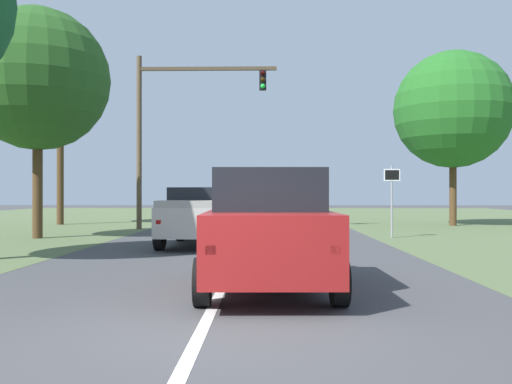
{
  "coord_description": "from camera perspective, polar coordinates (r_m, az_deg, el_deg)",
  "views": [
    {
      "loc": [
        0.8,
        -6.45,
        1.67
      ],
      "look_at": [
        0.31,
        16.73,
        1.71
      ],
      "focal_mm": 39.15,
      "sensor_mm": 36.0,
      "label": 1
    }
  ],
  "objects": [
    {
      "name": "extra_tree_2",
      "position": [
        22.46,
        -21.41,
        10.66
      ],
      "size": [
        5.24,
        5.24,
        8.5
      ],
      "color": "#4C351E",
      "rests_on": "ground_plane"
    },
    {
      "name": "ground_plane",
      "position": [
        16.92,
        -1.52,
        -5.77
      ],
      "size": [
        120.0,
        120.0,
        0.0
      ],
      "primitive_type": "plane",
      "color": "#424244"
    },
    {
      "name": "keep_moving_sign",
      "position": [
        21.28,
        13.71,
        0.02
      ],
      "size": [
        0.6,
        0.09,
        2.69
      ],
      "color": "gray",
      "rests_on": "ground_plane"
    },
    {
      "name": "traffic_light",
      "position": [
        26.34,
        -8.47,
        7.61
      ],
      "size": [
        6.5,
        0.4,
        8.03
      ],
      "color": "brown",
      "rests_on": "ground_plane"
    },
    {
      "name": "pickup_truck_lead",
      "position": [
        17.8,
        -5.47,
        -2.4
      ],
      "size": [
        2.46,
        5.28,
        1.84
      ],
      "color": "#B7B2A8",
      "rests_on": "ground_plane"
    },
    {
      "name": "lane_centre_stripe",
      "position": [
        6.11,
        -6.63,
        -15.92
      ],
      "size": [
        0.16,
        38.75,
        0.01
      ],
      "primitive_type": "cube",
      "color": "white",
      "rests_on": "ground_plane"
    },
    {
      "name": "extra_tree_1",
      "position": [
        31.85,
        -19.36,
        10.92
      ],
      "size": [
        5.09,
        5.09,
        10.33
      ],
      "color": "#4C351E",
      "rests_on": "ground_plane"
    },
    {
      "name": "red_suv_near",
      "position": [
        9.67,
        1.27,
        -3.66
      ],
      "size": [
        2.34,
        4.57,
        2.06
      ],
      "color": "maroon",
      "rests_on": "ground_plane"
    },
    {
      "name": "oak_tree_right",
      "position": [
        30.53,
        19.47,
        7.93
      ],
      "size": [
        5.97,
        5.97,
        8.93
      ],
      "color": "#4C351E",
      "rests_on": "ground_plane"
    }
  ]
}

